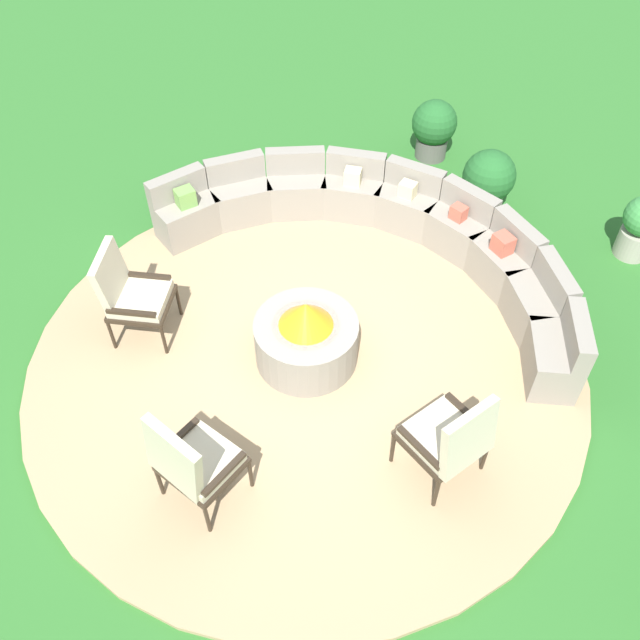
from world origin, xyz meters
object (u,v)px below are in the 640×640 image
at_px(curved_stone_bench, 385,233).
at_px(lounge_chair_back_left, 451,437).
at_px(fire_pit, 306,337).
at_px(lounge_chair_front_right, 191,461).
at_px(potted_plant_0, 434,127).
at_px(potted_plant_1, 488,180).
at_px(lounge_chair_front_left, 130,292).

relative_size(curved_stone_bench, lounge_chair_back_left, 4.84).
height_order(fire_pit, lounge_chair_front_right, lounge_chair_front_right).
bearing_deg(lounge_chair_back_left, lounge_chair_front_right, 149.37).
relative_size(lounge_chair_front_right, potted_plant_0, 1.46).
distance_m(lounge_chair_front_right, lounge_chair_back_left, 2.12).
relative_size(fire_pit, lounge_chair_back_left, 1.01).
distance_m(lounge_chair_front_right, potted_plant_1, 5.08).
distance_m(fire_pit, lounge_chair_back_left, 1.79).
height_order(curved_stone_bench, lounge_chair_front_right, lounge_chair_front_right).
bearing_deg(potted_plant_0, lounge_chair_front_right, -73.97).
bearing_deg(lounge_chair_front_left, fire_pit, 85.25).
bearing_deg(fire_pit, curved_stone_bench, 102.82).
xyz_separation_m(lounge_chair_front_left, lounge_chair_back_left, (3.31, 0.74, -0.01)).
bearing_deg(curved_stone_bench, fire_pit, -77.18).
bearing_deg(curved_stone_bench, potted_plant_0, 111.68).
distance_m(curved_stone_bench, lounge_chair_back_left, 2.88).
bearing_deg(curved_stone_bench, lounge_chair_front_right, -77.48).
distance_m(curved_stone_bench, potted_plant_0, 2.22).
xyz_separation_m(curved_stone_bench, lounge_chair_front_left, (-1.14, -2.63, 0.23)).
height_order(lounge_chair_back_left, potted_plant_0, lounge_chair_back_left).
relative_size(lounge_chair_front_right, lounge_chair_back_left, 1.17).
bearing_deg(curved_stone_bench, lounge_chair_front_left, -113.56).
distance_m(curved_stone_bench, lounge_chair_front_right, 3.58).
bearing_deg(lounge_chair_front_left, potted_plant_0, 141.28).
xyz_separation_m(fire_pit, potted_plant_1, (-0.05, 3.31, 0.06)).
distance_m(fire_pit, lounge_chair_front_right, 1.81).
bearing_deg(lounge_chair_front_left, potted_plant_1, 125.73).
height_order(fire_pit, curved_stone_bench, curved_stone_bench).
relative_size(lounge_chair_back_left, potted_plant_0, 1.25).
bearing_deg(potted_plant_1, lounge_chair_front_left, -109.53).
xyz_separation_m(fire_pit, lounge_chair_front_left, (-1.54, -0.89, 0.24)).
bearing_deg(lounge_chair_front_left, lounge_chair_front_right, 31.19).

